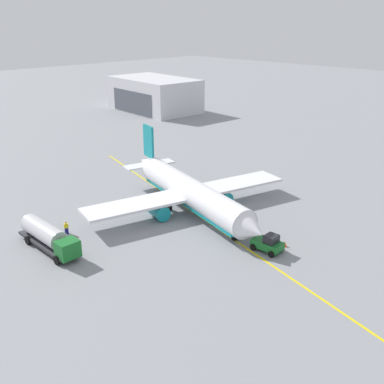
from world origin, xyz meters
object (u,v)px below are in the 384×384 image
at_px(airplane, 190,193).
at_px(pushback_tug, 268,243).
at_px(safety_cone_nose, 285,244).
at_px(safety_cone_wingtip, 279,245).
at_px(fuel_tanker, 49,236).
at_px(refueling_worker, 66,228).

distance_m(airplane, pushback_tug, 15.42).
height_order(airplane, safety_cone_nose, airplane).
distance_m(pushback_tug, safety_cone_nose, 2.61).
xyz_separation_m(airplane, safety_cone_wingtip, (15.55, -0.37, -2.37)).
relative_size(pushback_tug, safety_cone_wingtip, 5.11).
distance_m(fuel_tanker, refueling_worker, 4.37).
distance_m(airplane, safety_cone_nose, 16.10).
bearing_deg(safety_cone_nose, airplane, -178.73).
relative_size(refueling_worker, safety_cone_wingtip, 2.38).
relative_size(fuel_tanker, safety_cone_wingtip, 15.04).
bearing_deg(safety_cone_nose, refueling_worker, -142.06).
bearing_deg(safety_cone_nose, safety_cone_wingtip, -116.66).
height_order(fuel_tanker, safety_cone_wingtip, fuel_tanker).
height_order(fuel_tanker, safety_cone_nose, fuel_tanker).
height_order(pushback_tug, safety_cone_wingtip, pushback_tug).
bearing_deg(fuel_tanker, pushback_tug, 44.12).
distance_m(pushback_tug, refueling_worker, 25.53).
bearing_deg(pushback_tug, fuel_tanker, -135.88).
xyz_separation_m(fuel_tanker, safety_cone_nose, (19.44, 20.56, -1.40)).
xyz_separation_m(refueling_worker, safety_cone_wingtip, (21.37, 16.22, -0.46)).
height_order(fuel_tanker, pushback_tug, fuel_tanker).
xyz_separation_m(airplane, safety_cone_nose, (15.92, 0.35, -2.40)).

